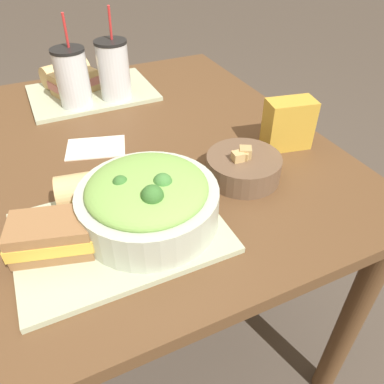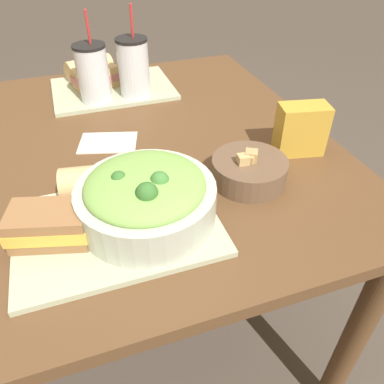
{
  "view_description": "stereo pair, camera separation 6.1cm",
  "coord_description": "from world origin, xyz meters",
  "px_view_note": "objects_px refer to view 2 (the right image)",
  "views": [
    {
      "loc": [
        -0.11,
        -0.8,
        1.24
      ],
      "look_at": [
        0.13,
        -0.29,
        0.78
      ],
      "focal_mm": 35.0,
      "sensor_mm": 36.0,
      "label": 1
    },
    {
      "loc": [
        -0.05,
        -0.83,
        1.24
      ],
      "look_at": [
        0.13,
        -0.29,
        0.78
      ],
      "focal_mm": 35.0,
      "sensor_mm": 36.0,
      "label": 2
    }
  ],
  "objects_px": {
    "baguette_near": "(104,181)",
    "drink_cup_red": "(134,69)",
    "drink_cup_dark": "(93,75)",
    "napkin_folded": "(108,143)",
    "chip_bag": "(301,129)",
    "salad_bowl": "(146,197)",
    "baguette_far": "(90,68)",
    "soup_bowl": "(249,170)",
    "sandwich_far": "(96,78)",
    "sandwich_near": "(50,225)"
  },
  "relations": [
    {
      "from": "soup_bowl",
      "to": "baguette_near",
      "type": "distance_m",
      "value": 0.31
    },
    {
      "from": "sandwich_near",
      "to": "drink_cup_red",
      "type": "height_order",
      "value": "drink_cup_red"
    },
    {
      "from": "napkin_folded",
      "to": "salad_bowl",
      "type": "bearing_deg",
      "value": -85.0
    },
    {
      "from": "baguette_near",
      "to": "chip_bag",
      "type": "relative_size",
      "value": 1.38
    },
    {
      "from": "soup_bowl",
      "to": "sandwich_far",
      "type": "bearing_deg",
      "value": 112.59
    },
    {
      "from": "soup_bowl",
      "to": "chip_bag",
      "type": "height_order",
      "value": "chip_bag"
    },
    {
      "from": "salad_bowl",
      "to": "baguette_near",
      "type": "height_order",
      "value": "salad_bowl"
    },
    {
      "from": "chip_bag",
      "to": "napkin_folded",
      "type": "relative_size",
      "value": 0.75
    },
    {
      "from": "sandwich_near",
      "to": "chip_bag",
      "type": "relative_size",
      "value": 1.28
    },
    {
      "from": "salad_bowl",
      "to": "drink_cup_red",
      "type": "distance_m",
      "value": 0.57
    },
    {
      "from": "salad_bowl",
      "to": "drink_cup_red",
      "type": "height_order",
      "value": "drink_cup_red"
    },
    {
      "from": "soup_bowl",
      "to": "chip_bag",
      "type": "relative_size",
      "value": 1.32
    },
    {
      "from": "sandwich_far",
      "to": "salad_bowl",
      "type": "bearing_deg",
      "value": -110.2
    },
    {
      "from": "sandwich_far",
      "to": "drink_cup_red",
      "type": "xyz_separation_m",
      "value": [
        0.11,
        -0.09,
        0.05
      ]
    },
    {
      "from": "sandwich_far",
      "to": "chip_bag",
      "type": "relative_size",
      "value": 1.26
    },
    {
      "from": "sandwich_near",
      "to": "baguette_near",
      "type": "height_order",
      "value": "baguette_near"
    },
    {
      "from": "baguette_near",
      "to": "sandwich_far",
      "type": "height_order",
      "value": "baguette_near"
    },
    {
      "from": "salad_bowl",
      "to": "chip_bag",
      "type": "relative_size",
      "value": 2.09
    },
    {
      "from": "soup_bowl",
      "to": "sandwich_near",
      "type": "height_order",
      "value": "same"
    },
    {
      "from": "baguette_near",
      "to": "sandwich_far",
      "type": "distance_m",
      "value": 0.56
    },
    {
      "from": "salad_bowl",
      "to": "sandwich_far",
      "type": "xyz_separation_m",
      "value": [
        -0.01,
        0.65,
        -0.02
      ]
    },
    {
      "from": "drink_cup_dark",
      "to": "sandwich_near",
      "type": "bearing_deg",
      "value": -105.34
    },
    {
      "from": "sandwich_near",
      "to": "drink_cup_dark",
      "type": "relative_size",
      "value": 0.63
    },
    {
      "from": "drink_cup_red",
      "to": "napkin_folded",
      "type": "xyz_separation_m",
      "value": [
        -0.13,
        -0.24,
        -0.09
      ]
    },
    {
      "from": "chip_bag",
      "to": "napkin_folded",
      "type": "distance_m",
      "value": 0.48
    },
    {
      "from": "baguette_near",
      "to": "drink_cup_red",
      "type": "bearing_deg",
      "value": -10.37
    },
    {
      "from": "salad_bowl",
      "to": "baguette_far",
      "type": "relative_size",
      "value": 1.59
    },
    {
      "from": "drink_cup_dark",
      "to": "napkin_folded",
      "type": "height_order",
      "value": "drink_cup_dark"
    },
    {
      "from": "sandwich_far",
      "to": "baguette_far",
      "type": "height_order",
      "value": "baguette_far"
    },
    {
      "from": "sandwich_near",
      "to": "napkin_folded",
      "type": "distance_m",
      "value": 0.35
    },
    {
      "from": "drink_cup_red",
      "to": "sandwich_far",
      "type": "bearing_deg",
      "value": 139.16
    },
    {
      "from": "sandwich_far",
      "to": "napkin_folded",
      "type": "distance_m",
      "value": 0.34
    },
    {
      "from": "baguette_far",
      "to": "napkin_folded",
      "type": "xyz_separation_m",
      "value": [
        -0.01,
        -0.42,
        -0.04
      ]
    },
    {
      "from": "drink_cup_dark",
      "to": "drink_cup_red",
      "type": "bearing_deg",
      "value": -0.0
    },
    {
      "from": "drink_cup_dark",
      "to": "drink_cup_red",
      "type": "xyz_separation_m",
      "value": [
        0.12,
        -0.0,
        0.0
      ]
    },
    {
      "from": "baguette_far",
      "to": "baguette_near",
      "type": "bearing_deg",
      "value": 156.78
    },
    {
      "from": "soup_bowl",
      "to": "napkin_folded",
      "type": "bearing_deg",
      "value": 135.8
    },
    {
      "from": "drink_cup_red",
      "to": "chip_bag",
      "type": "height_order",
      "value": "drink_cup_red"
    },
    {
      "from": "soup_bowl",
      "to": "drink_cup_red",
      "type": "bearing_deg",
      "value": 105.67
    },
    {
      "from": "salad_bowl",
      "to": "baguette_near",
      "type": "relative_size",
      "value": 1.51
    },
    {
      "from": "drink_cup_red",
      "to": "salad_bowl",
      "type": "bearing_deg",
      "value": -100.01
    },
    {
      "from": "baguette_far",
      "to": "drink_cup_dark",
      "type": "relative_size",
      "value": 0.64
    },
    {
      "from": "sandwich_far",
      "to": "chip_bag",
      "type": "xyz_separation_m",
      "value": [
        0.41,
        -0.52,
        0.02
      ]
    },
    {
      "from": "baguette_far",
      "to": "drink_cup_red",
      "type": "distance_m",
      "value": 0.21
    },
    {
      "from": "napkin_folded",
      "to": "baguette_near",
      "type": "bearing_deg",
      "value": -99.55
    },
    {
      "from": "baguette_far",
      "to": "drink_cup_dark",
      "type": "xyz_separation_m",
      "value": [
        -0.01,
        -0.18,
        0.04
      ]
    },
    {
      "from": "chip_bag",
      "to": "napkin_folded",
      "type": "height_order",
      "value": "chip_bag"
    },
    {
      "from": "drink_cup_red",
      "to": "napkin_folded",
      "type": "height_order",
      "value": "drink_cup_red"
    },
    {
      "from": "soup_bowl",
      "to": "drink_cup_dark",
      "type": "xyz_separation_m",
      "value": [
        -0.26,
        0.5,
        0.06
      ]
    },
    {
      "from": "salad_bowl",
      "to": "chip_bag",
      "type": "bearing_deg",
      "value": 17.61
    }
  ]
}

